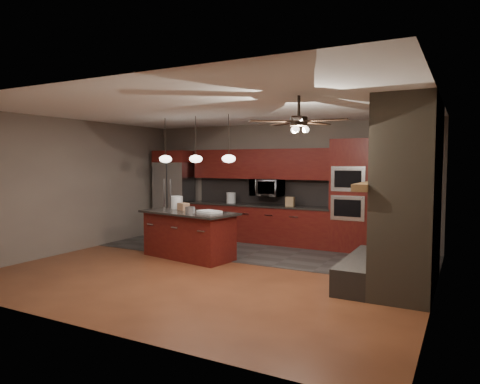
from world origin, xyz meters
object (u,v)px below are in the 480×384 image
Objects in this scene: oven_tower at (351,195)px; paint_tray at (209,212)px; white_bucket at (177,202)px; counter_bucket at (231,198)px; kitchen_island at (189,234)px; paint_can at (190,210)px; counter_box at (290,202)px; microwave at (267,188)px; cardboard_box at (183,207)px; refrigerator at (175,193)px.

oven_tower reaches higher than paint_tray.
paint_tray is at bearing -136.55° from oven_tower.
white_bucket is 1.05× the size of counter_bucket.
counter_bucket is at bearing 127.32° from paint_tray.
paint_tray reaches higher than kitchen_island.
counter_bucket reaches higher than paint_can.
white_bucket reaches higher than counter_box.
counter_box is (0.86, 2.06, 0.06)m from paint_tray.
paint_can is 0.43× the size of paint_tray.
microwave reaches higher than cardboard_box.
kitchen_island is at bearing -141.30° from oven_tower.
counter_bucket is (-0.70, 2.11, 0.09)m from paint_tray.
white_bucket is 1.18× the size of cardboard_box.
counter_bucket is at bearing 81.57° from white_bucket.
counter_bucket is 1.21× the size of counter_box.
counter_box is at bearing 0.56° from refrigerator.
cardboard_box is at bearing -146.19° from oven_tower.
cardboard_box is (-0.96, -2.02, -0.31)m from microwave.
counter_bucket is at bearing 179.85° from oven_tower.
white_bucket reaches higher than paint_tray.
kitchen_island is 0.59m from paint_can.
kitchen_island is 7.93× the size of white_bucket.
cardboard_box is 0.89× the size of counter_bucket.
kitchen_island is 8.31× the size of counter_bucket.
kitchen_island is at bearing -127.49° from counter_box.
cardboard_box is (-0.25, 0.18, 0.53)m from kitchen_island.
white_bucket is (1.34, -1.76, -0.04)m from refrigerator.
cardboard_box is at bearing -49.69° from refrigerator.
paint_tray is at bearing -96.48° from microwave.
oven_tower is 10.53× the size of cardboard_box.
white_bucket is (-0.51, 0.31, 0.59)m from kitchen_island.
microwave is at bearing 102.57° from paint_tray.
paint_can is 0.83× the size of cardboard_box.
kitchen_island is 0.84m from white_bucket.
refrigerator reaches higher than counter_bucket.
white_bucket is at bearing 175.43° from cardboard_box.
microwave is 2.26m from cardboard_box.
microwave is 2.26m from white_bucket.
counter_box is (1.56, -0.05, -0.02)m from counter_bucket.
paint_can reaches higher than kitchen_island.
counter_box is at bearing 72.80° from cardboard_box.
paint_tray is at bearing -15.56° from white_bucket.
kitchen_island is 4.85× the size of paint_tray.
counter_bucket reaches higher than kitchen_island.
oven_tower is at bearing 48.77° from kitchen_island.
refrigerator is 2.21m from white_bucket.
paint_tray is (0.27, 0.25, -0.04)m from paint_can.
refrigerator is at bearing -177.07° from microwave.
oven_tower reaches higher than counter_bucket.
counter_bucket reaches higher than paint_tray.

